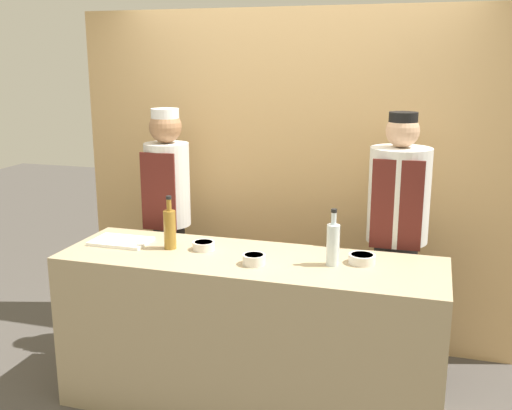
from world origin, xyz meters
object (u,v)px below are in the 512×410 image
at_px(sauce_bowl_yellow, 362,258).
at_px(chef_right, 396,240).
at_px(sauce_bowl_green, 254,259).
at_px(chef_left, 168,218).
at_px(cutting_board, 121,241).
at_px(bottle_clear, 333,243).
at_px(sauce_bowl_red, 204,245).
at_px(bottle_vinegar, 170,228).

bearing_deg(sauce_bowl_yellow, chef_right, 73.33).
relative_size(sauce_bowl_green, chef_left, 0.07).
bearing_deg(cutting_board, chef_left, 83.62).
relative_size(bottle_clear, chef_left, 0.19).
bearing_deg(chef_left, sauce_bowl_yellow, -19.95).
height_order(chef_left, chef_right, chef_right).
bearing_deg(chef_left, chef_right, -0.01).
height_order(bottle_clear, chef_left, chef_left).
distance_m(sauce_bowl_yellow, chef_left, 1.50).
xyz_separation_m(cutting_board, chef_right, (1.63, 0.56, -0.01)).
distance_m(bottle_clear, chef_left, 1.40).
relative_size(cutting_board, bottle_clear, 1.09).
relative_size(sauce_bowl_red, cutting_board, 0.38).
relative_size(sauce_bowl_yellow, cutting_board, 0.43).
height_order(sauce_bowl_green, sauce_bowl_red, sauce_bowl_green).
xyz_separation_m(sauce_bowl_green, bottle_vinegar, (-0.57, 0.13, 0.09)).
distance_m(sauce_bowl_red, cutting_board, 0.54).
bearing_deg(sauce_bowl_yellow, chef_left, 160.05).
relative_size(sauce_bowl_green, chef_right, 0.07).
height_order(sauce_bowl_green, sauce_bowl_yellow, sauce_bowl_green).
bearing_deg(bottle_vinegar, sauce_bowl_yellow, 3.06).
distance_m(sauce_bowl_green, chef_right, 1.01).
height_order(sauce_bowl_green, chef_left, chef_left).
height_order(sauce_bowl_red, chef_right, chef_right).
distance_m(sauce_bowl_green, sauce_bowl_yellow, 0.60).
relative_size(chef_left, chef_right, 0.99).
height_order(sauce_bowl_red, bottle_vinegar, bottle_vinegar).
bearing_deg(chef_right, sauce_bowl_yellow, -106.67).
relative_size(sauce_bowl_red, chef_left, 0.08).
bearing_deg(cutting_board, chef_right, 18.91).
xyz_separation_m(sauce_bowl_green, chef_right, (0.72, 0.71, -0.03)).
bearing_deg(chef_left, sauce_bowl_green, -39.90).
distance_m(cutting_board, chef_left, 0.56).
bearing_deg(sauce_bowl_green, sauce_bowl_yellow, 18.58).
relative_size(cutting_board, bottle_vinegar, 1.08).
distance_m(cutting_board, chef_right, 1.72).
bearing_deg(sauce_bowl_green, chef_right, 44.22).
distance_m(sauce_bowl_red, chef_left, 0.72).
bearing_deg(sauce_bowl_red, chef_left, 131.69).
height_order(sauce_bowl_green, cutting_board, sauce_bowl_green).
height_order(sauce_bowl_red, bottle_clear, bottle_clear).
bearing_deg(sauce_bowl_red, sauce_bowl_yellow, 1.44).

